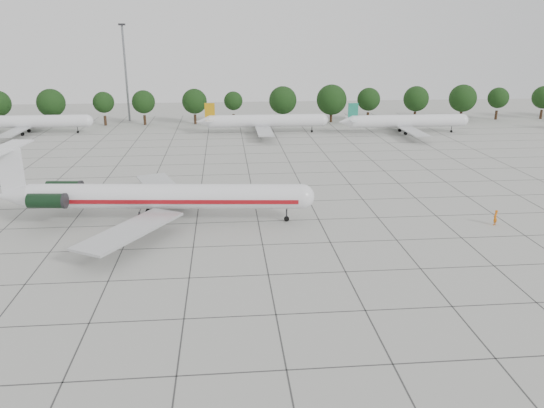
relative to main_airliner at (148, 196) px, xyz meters
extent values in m
plane|color=#A5A59E|center=(14.10, -9.35, -3.44)|extent=(260.00, 260.00, 0.00)
cube|color=#383838|center=(14.10, 5.65, -3.43)|extent=(170.00, 170.00, 0.02)
cylinder|color=silver|center=(2.30, -0.22, -0.03)|extent=(35.18, 6.49, 3.21)
sphere|color=silver|center=(19.74, -1.87, -0.03)|extent=(3.21, 3.21, 3.21)
cone|color=silver|center=(-17.56, 1.66, -0.03)|extent=(5.15, 3.65, 3.21)
cube|color=maroon|center=(2.45, 1.40, -0.27)|extent=(33.91, 3.26, 0.54)
cube|color=maroon|center=(2.14, -1.83, -0.27)|extent=(33.91, 3.26, 0.54)
cube|color=#B7BABC|center=(0.70, 8.73, -1.34)|extent=(9.11, 15.25, 0.29)
cube|color=#B7BABC|center=(-0.95, -8.71, -1.34)|extent=(11.25, 14.86, 0.29)
cube|color=black|center=(-11.54, 3.29, 0.26)|extent=(2.25, 1.46, 0.24)
cylinder|color=black|center=(-11.48, 3.97, 0.26)|extent=(4.82, 2.28, 1.85)
cube|color=black|center=(-11.96, -1.07, 0.26)|extent=(2.25, 1.46, 0.24)
cylinder|color=black|center=(-12.02, -1.75, 0.26)|extent=(4.82, 2.28, 1.85)
cube|color=silver|center=(-17.08, 1.61, 3.37)|extent=(3.13, 0.56, 5.84)
cube|color=silver|center=(-17.76, 1.68, 6.10)|extent=(4.01, 11.90, 0.21)
cylinder|color=black|center=(17.80, -1.68, -2.51)|extent=(0.21, 0.21, 1.85)
cylinder|color=black|center=(17.80, -1.68, -3.10)|extent=(0.70, 0.34, 0.68)
cylinder|color=black|center=(-0.37, 2.58, -2.17)|extent=(0.25, 0.25, 1.75)
cylinder|color=black|center=(-0.37, 2.58, -2.95)|extent=(1.02, 0.67, 0.97)
cylinder|color=black|center=(-0.85, -2.46, -2.17)|extent=(0.25, 0.25, 1.75)
cylinder|color=black|center=(-0.85, -2.46, -2.95)|extent=(1.02, 0.67, 0.97)
imported|color=#D05E0C|center=(44.18, -5.43, -2.43)|extent=(0.87, 0.85, 2.01)
cylinder|color=silver|center=(-36.56, 64.88, -0.44)|extent=(27.20, 3.00, 3.00)
cube|color=#B7BABC|center=(-37.56, 64.88, -1.64)|extent=(3.50, 27.20, 0.25)
cylinder|color=black|center=(-37.56, 67.08, -3.04)|extent=(0.80, 0.45, 0.80)
cylinder|color=black|center=(-37.56, 62.68, -3.04)|extent=(0.80, 0.45, 0.80)
cylinder|color=silver|center=(20.14, 60.86, -0.44)|extent=(27.20, 3.00, 3.00)
cube|color=#B7BABC|center=(19.14, 60.86, -1.64)|extent=(3.50, 27.20, 0.25)
cube|color=#B8800A|center=(6.70, 60.86, 2.16)|extent=(2.40, 0.25, 3.60)
cylinder|color=black|center=(19.14, 63.06, -3.04)|extent=(0.80, 0.45, 0.80)
cylinder|color=black|center=(19.14, 58.66, -3.04)|extent=(0.80, 0.45, 0.80)
cylinder|color=silver|center=(54.01, 57.60, -0.44)|extent=(27.20, 3.00, 3.00)
cube|color=#B7BABC|center=(53.01, 57.60, -1.64)|extent=(3.50, 27.20, 0.25)
cube|color=#1A775E|center=(40.57, 57.60, 2.16)|extent=(2.40, 0.25, 3.60)
cylinder|color=black|center=(53.01, 59.80, -3.04)|extent=(0.80, 0.45, 0.80)
cylinder|color=black|center=(53.01, 55.40, -3.04)|extent=(0.80, 0.45, 0.80)
cylinder|color=#332114|center=(-47.35, 75.65, -2.19)|extent=(0.70, 0.70, 2.50)
cylinder|color=#332114|center=(-34.16, 75.65, -2.19)|extent=(0.70, 0.70, 2.50)
sphere|color=black|center=(-34.16, 75.65, 2.56)|extent=(7.15, 7.15, 7.15)
cylinder|color=#332114|center=(-20.97, 75.65, -2.19)|extent=(0.70, 0.70, 2.50)
sphere|color=black|center=(-20.97, 75.65, 2.56)|extent=(5.43, 5.43, 5.43)
cylinder|color=#332114|center=(-10.78, 75.65, -2.19)|extent=(0.70, 0.70, 2.50)
sphere|color=black|center=(-10.78, 75.65, 2.56)|extent=(5.99, 5.99, 5.99)
cylinder|color=#332114|center=(2.41, 75.65, -2.19)|extent=(0.70, 0.70, 2.50)
sphere|color=black|center=(2.41, 75.65, 2.56)|extent=(6.50, 6.50, 6.50)
cylinder|color=#332114|center=(12.60, 75.65, -2.19)|extent=(0.70, 0.70, 2.50)
sphere|color=black|center=(12.60, 75.65, 2.56)|extent=(4.93, 4.93, 4.93)
cylinder|color=#332114|center=(25.79, 75.65, -2.19)|extent=(0.70, 0.70, 2.50)
sphere|color=black|center=(25.79, 75.65, 2.56)|extent=(7.40, 7.40, 7.40)
cylinder|color=#332114|center=(38.98, 75.65, -2.19)|extent=(0.70, 0.70, 2.50)
sphere|color=black|center=(38.98, 75.65, 2.56)|extent=(8.08, 8.08, 8.08)
cylinder|color=#332114|center=(49.17, 75.65, -2.19)|extent=(0.70, 0.70, 2.50)
sphere|color=black|center=(49.17, 75.65, 2.56)|extent=(6.17, 6.17, 6.17)
cylinder|color=#332114|center=(62.36, 75.65, -2.19)|extent=(0.70, 0.70, 2.50)
sphere|color=black|center=(62.36, 75.65, 2.56)|extent=(6.82, 6.82, 6.82)
cylinder|color=#332114|center=(75.55, 75.65, -2.19)|extent=(0.70, 0.70, 2.50)
sphere|color=black|center=(75.55, 75.65, 2.56)|extent=(7.44, 7.44, 7.44)
cylinder|color=#332114|center=(85.74, 75.65, -2.19)|extent=(0.70, 0.70, 2.50)
sphere|color=black|center=(85.74, 75.65, 2.56)|extent=(5.66, 5.66, 5.66)
cylinder|color=#332114|center=(98.93, 75.65, -2.19)|extent=(0.70, 0.70, 2.50)
sphere|color=black|center=(98.93, 75.65, 2.56)|extent=(6.25, 6.25, 6.25)
cylinder|color=slate|center=(-15.90, 82.65, 9.06)|extent=(0.56, 0.56, 25.00)
cube|color=black|center=(-15.90, 82.65, 21.76)|extent=(1.60, 1.60, 0.50)
camera|label=1|loc=(10.05, -66.24, 20.28)|focal=35.00mm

